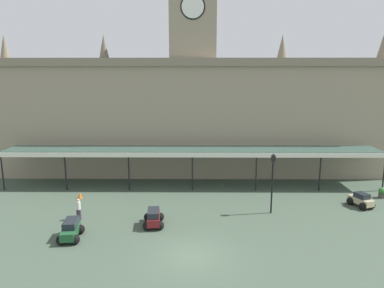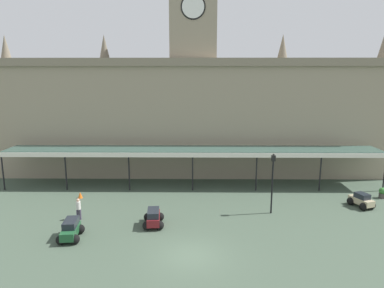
{
  "view_description": "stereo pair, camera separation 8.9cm",
  "coord_description": "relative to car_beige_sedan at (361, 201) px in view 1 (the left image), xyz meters",
  "views": [
    {
      "loc": [
        0.2,
        -19.92,
        10.95
      ],
      "look_at": [
        0.0,
        6.85,
        5.61
      ],
      "focal_mm": 33.16,
      "sensor_mm": 36.0,
      "label": 1
    },
    {
      "loc": [
        0.29,
        -19.92,
        10.95
      ],
      "look_at": [
        0.0,
        6.85,
        5.61
      ],
      "focal_mm": 33.16,
      "sensor_mm": 36.0,
      "label": 2
    }
  ],
  "objects": [
    {
      "name": "traffic_cone",
      "position": [
        -24.15,
        1.86,
        -0.22
      ],
      "size": [
        0.4,
        0.4,
        0.56
      ],
      "primitive_type": "cone",
      "color": "orange",
      "rests_on": "ground"
    },
    {
      "name": "pedestrian_crossing_forecourt",
      "position": [
        -22.73,
        -2.86,
        0.41
      ],
      "size": [
        0.38,
        0.34,
        1.67
      ],
      "color": "#3F384C",
      "rests_on": "ground"
    },
    {
      "name": "victorian_lamppost",
      "position": [
        -7.81,
        -1.44,
        2.52
      ],
      "size": [
        0.3,
        0.3,
        4.86
      ],
      "color": "black",
      "rests_on": "ground"
    },
    {
      "name": "car_green_estate",
      "position": [
        -22.24,
        -6.04,
        0.06
      ],
      "size": [
        1.68,
        2.33,
        1.27
      ],
      "color": "#1E512D",
      "rests_on": "ground"
    },
    {
      "name": "ground_plane",
      "position": [
        -14.12,
        -8.26,
        -0.5
      ],
      "size": [
        140.0,
        140.0,
        0.0
      ],
      "primitive_type": "plane",
      "color": "#405041"
    },
    {
      "name": "entrance_canopy",
      "position": [
        -14.12,
        5.4,
        3.11
      ],
      "size": [
        36.27,
        3.26,
        3.76
      ],
      "color": "#38564C",
      "rests_on": "ground"
    },
    {
      "name": "planter_forecourt_centre",
      "position": [
        2.86,
        2.14,
        -0.01
      ],
      "size": [
        0.6,
        0.6,
        0.96
      ],
      "color": "#47423D",
      "rests_on": "ground"
    },
    {
      "name": "station_building",
      "position": [
        -14.12,
        11.2,
        6.37
      ],
      "size": [
        42.71,
        7.15,
        21.46
      ],
      "color": "gray",
      "rests_on": "ground"
    },
    {
      "name": "car_maroon_estate",
      "position": [
        -16.9,
        -3.9,
        0.06
      ],
      "size": [
        1.67,
        2.32,
        1.27
      ],
      "color": "maroon",
      "rests_on": "ground"
    },
    {
      "name": "car_beige_sedan",
      "position": [
        0.0,
        0.0,
        0.0
      ],
      "size": [
        1.96,
        2.23,
        1.19
      ],
      "color": "tan",
      "rests_on": "ground"
    }
  ]
}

